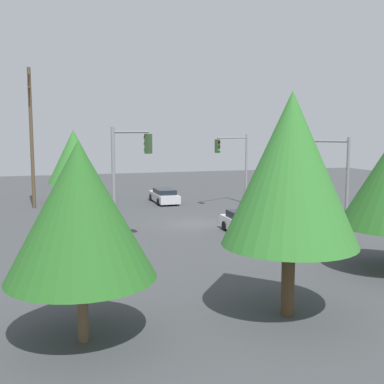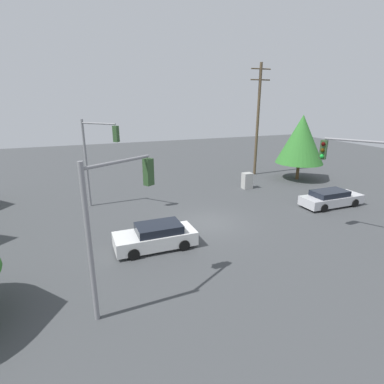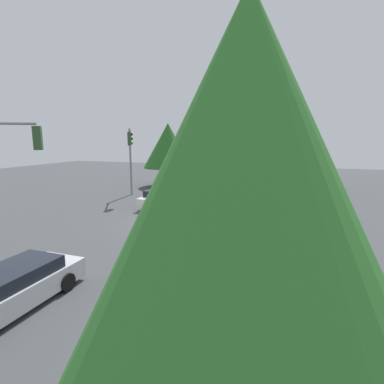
{
  "view_description": "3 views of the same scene",
  "coord_description": "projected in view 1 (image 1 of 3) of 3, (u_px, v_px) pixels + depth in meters",
  "views": [
    {
      "loc": [
        30.19,
        -9.42,
        6.16
      ],
      "look_at": [
        0.5,
        -0.24,
        2.22
      ],
      "focal_mm": 45.0,
      "sensor_mm": 36.0,
      "label": 1
    },
    {
      "loc": [
        7.52,
        16.35,
        7.65
      ],
      "look_at": [
        0.89,
        -0.5,
        2.05
      ],
      "focal_mm": 28.0,
      "sensor_mm": 36.0,
      "label": 2
    },
    {
      "loc": [
        -15.74,
        -7.35,
        4.97
      ],
      "look_at": [
        1.18,
        -1.34,
        1.76
      ],
      "focal_mm": 28.0,
      "sensor_mm": 36.0,
      "label": 3
    }
  ],
  "objects": [
    {
      "name": "utility_pole_tall",
      "position": [
        31.0,
        135.0,
        38.02
      ],
      "size": [
        2.2,
        0.28,
        11.11
      ],
      "color": "brown",
      "rests_on": "ground_plane"
    },
    {
      "name": "tree_behind",
      "position": [
        291.0,
        169.0,
        15.6
      ],
      "size": [
        4.5,
        4.5,
        7.45
      ],
      "color": "#4C3823",
      "rests_on": "ground_plane"
    },
    {
      "name": "traffic_signal_aux",
      "position": [
        235.0,
        157.0,
        39.42
      ],
      "size": [
        2.39,
        3.68,
        5.87
      ],
      "rotation": [
        0.0,
        0.0,
        -1.03
      ],
      "color": "gray",
      "rests_on": "ground_plane"
    },
    {
      "name": "tree_left",
      "position": [
        80.0,
        211.0,
        13.73
      ],
      "size": [
        4.37,
        4.37,
        5.91
      ],
      "color": "brown",
      "rests_on": "ground_plane"
    },
    {
      "name": "ground_plane",
      "position": [
        193.0,
        224.0,
        32.15
      ],
      "size": [
        80.0,
        80.0,
        0.0
      ],
      "primitive_type": "plane",
      "color": "#424447"
    },
    {
      "name": "sedan_white",
      "position": [
        246.0,
        223.0,
        28.89
      ],
      "size": [
        4.3,
        1.92,
        1.33
      ],
      "rotation": [
        0.0,
        0.0,
        -1.57
      ],
      "color": "silver",
      "rests_on": "ground_plane"
    },
    {
      "name": "traffic_signal_main",
      "position": [
        128.0,
        168.0,
        24.3
      ],
      "size": [
        2.3,
        2.47,
        6.36
      ],
      "rotation": [
        0.0,
        0.0,
        2.31
      ],
      "color": "gray",
      "rests_on": "ground_plane"
    },
    {
      "name": "sedan_silver",
      "position": [
        164.0,
        196.0,
        41.57
      ],
      "size": [
        4.76,
        1.84,
        1.22
      ],
      "rotation": [
        0.0,
        0.0,
        1.57
      ],
      "color": "silver",
      "rests_on": "ground_plane"
    },
    {
      "name": "tree_far",
      "position": [
        74.0,
        156.0,
        41.91
      ],
      "size": [
        4.55,
        4.55,
        6.29
      ],
      "color": "brown",
      "rests_on": "ground_plane"
    },
    {
      "name": "traffic_signal_cross",
      "position": [
        327.0,
        170.0,
        27.36
      ],
      "size": [
        2.77,
        1.8,
        5.84
      ],
      "rotation": [
        0.0,
        0.0,
        3.67
      ],
      "color": "gray",
      "rests_on": "ground_plane"
    },
    {
      "name": "electrical_cabinet",
      "position": [
        94.0,
        203.0,
        36.53
      ],
      "size": [
        0.84,
        0.7,
        1.41
      ],
      "primitive_type": "cube",
      "color": "#B2B2AD",
      "rests_on": "ground_plane"
    }
  ]
}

